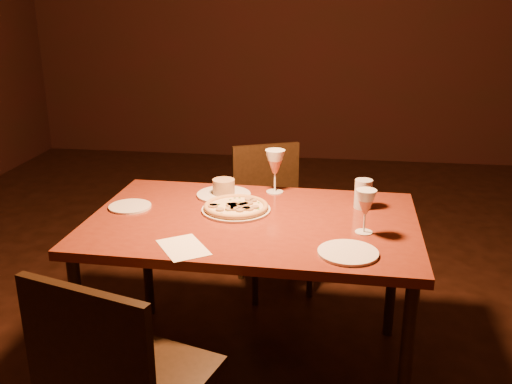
# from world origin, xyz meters

# --- Properties ---
(floor) EXTENTS (7.00, 7.00, 0.00)m
(floor) POSITION_xyz_m (0.00, 0.00, 0.00)
(floor) COLOR #331911
(floor) RESTS_ON ground
(back_wall) EXTENTS (6.00, 0.04, 3.00)m
(back_wall) POSITION_xyz_m (0.00, 3.50, 1.50)
(back_wall) COLOR #351210
(back_wall) RESTS_ON floor
(dining_table) EXTENTS (1.33, 0.87, 0.70)m
(dining_table) POSITION_xyz_m (-0.28, -0.01, 0.64)
(dining_table) COLOR maroon
(dining_table) RESTS_ON floor
(chair_near) EXTENTS (0.51, 0.51, 0.85)m
(chair_near) POSITION_xyz_m (-0.55, -0.80, 0.48)
(chair_near) COLOR black
(chair_near) RESTS_ON floor
(chair_far) EXTENTS (0.50, 0.50, 0.78)m
(chair_far) POSITION_xyz_m (-0.30, 0.79, 0.44)
(chair_far) COLOR black
(chair_far) RESTS_ON floor
(pizza_plate) EXTENTS (0.29, 0.29, 0.03)m
(pizza_plate) POSITION_xyz_m (-0.36, 0.07, 0.72)
(pizza_plate) COLOR silver
(pizza_plate) RESTS_ON dining_table
(ramekin_saucer) EXTENTS (0.24, 0.24, 0.08)m
(ramekin_saucer) POSITION_xyz_m (-0.45, 0.25, 0.73)
(ramekin_saucer) COLOR silver
(ramekin_saucer) RESTS_ON dining_table
(wine_glass_far) EXTENTS (0.09, 0.09, 0.20)m
(wine_glass_far) POSITION_xyz_m (-0.23, 0.33, 0.80)
(wine_glass_far) COLOR #BE6D4F
(wine_glass_far) RESTS_ON dining_table
(wine_glass_right) EXTENTS (0.08, 0.08, 0.17)m
(wine_glass_right) POSITION_xyz_m (0.16, -0.09, 0.79)
(wine_glass_right) COLOR #BE6D4F
(wine_glass_right) RESTS_ON dining_table
(water_tumbler) EXTENTS (0.07, 0.07, 0.12)m
(water_tumbler) POSITION_xyz_m (0.16, 0.19, 0.77)
(water_tumbler) COLOR #B2BBC3
(water_tumbler) RESTS_ON dining_table
(side_plate_left) EXTENTS (0.18, 0.18, 0.01)m
(side_plate_left) POSITION_xyz_m (-0.82, 0.05, 0.71)
(side_plate_left) COLOR silver
(side_plate_left) RESTS_ON dining_table
(side_plate_near) EXTENTS (0.21, 0.21, 0.01)m
(side_plate_near) POSITION_xyz_m (0.09, -0.29, 0.71)
(side_plate_near) COLOR silver
(side_plate_near) RESTS_ON dining_table
(menu_card) EXTENTS (0.23, 0.25, 0.00)m
(menu_card) POSITION_xyz_m (-0.49, -0.32, 0.70)
(menu_card) COLOR white
(menu_card) RESTS_ON dining_table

